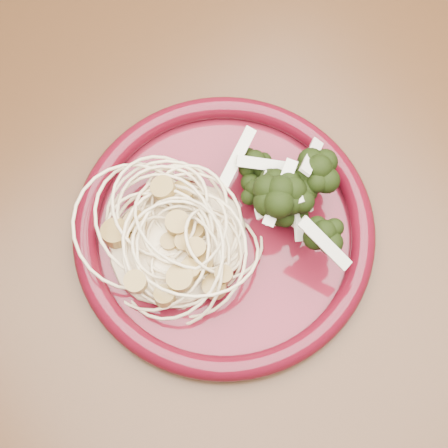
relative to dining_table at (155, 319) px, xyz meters
name	(u,v)px	position (x,y,z in m)	size (l,w,h in m)	color
dining_table	(155,319)	(0.00, 0.00, 0.00)	(1.20, 0.80, 0.75)	#472814
dinner_plate	(224,228)	(0.09, 0.00, 0.11)	(0.33, 0.33, 0.02)	#540E19
spaghetti_pile	(178,239)	(0.05, 0.01, 0.12)	(0.12, 0.11, 0.03)	beige
scallop_cluster	(175,225)	(0.05, 0.01, 0.15)	(0.11, 0.11, 0.04)	#A58139
broccoli_pile	(280,203)	(0.14, -0.02, 0.13)	(0.08, 0.13, 0.05)	black
onion_garnish	(283,188)	(0.14, -0.02, 0.16)	(0.06, 0.08, 0.05)	beige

